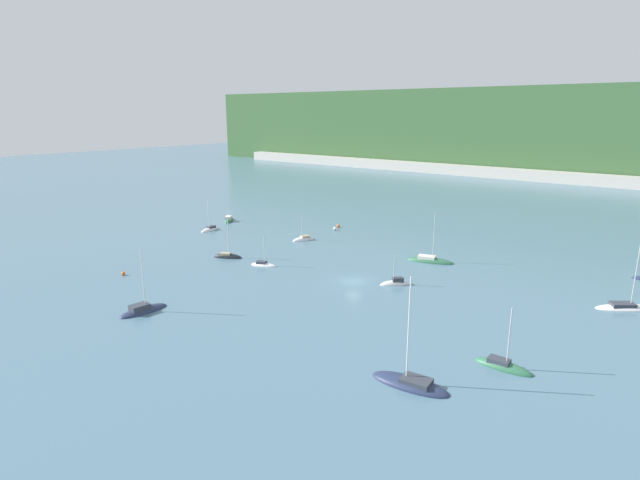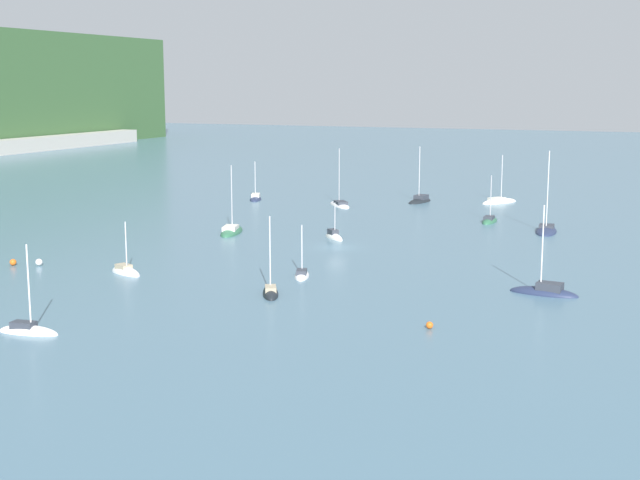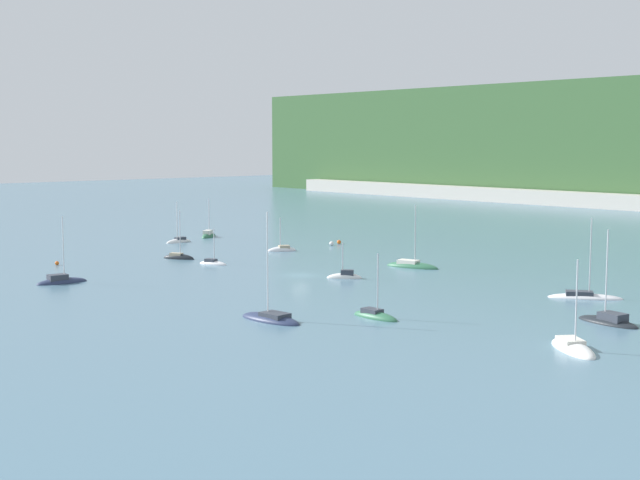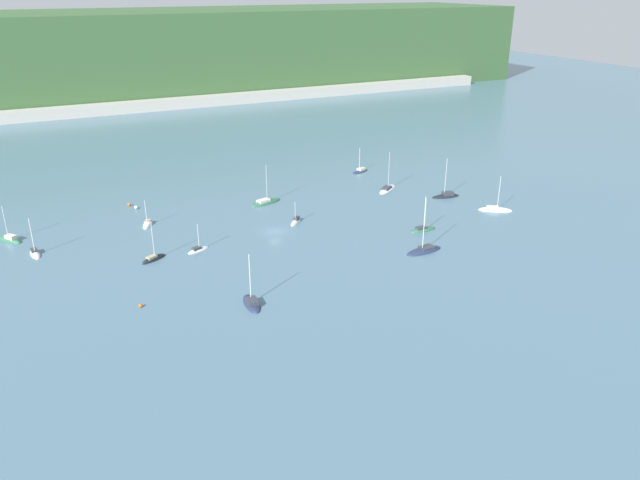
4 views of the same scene
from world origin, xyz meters
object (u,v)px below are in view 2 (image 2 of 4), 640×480
at_px(sailboat_5, 271,294).
at_px(sailboat_10, 340,205).
at_px(mooring_buoy_2, 39,262).
at_px(sailboat_9, 334,237).
at_px(sailboat_3, 126,273).
at_px(sailboat_7, 490,221).
at_px(sailboat_0, 420,201).
at_px(sailboat_12, 232,232).
at_px(sailboat_13, 28,332).
at_px(sailboat_2, 256,199).
at_px(mooring_buoy_0, 13,262).
at_px(mooring_buoy_1, 430,325).
at_px(sailboat_6, 546,231).
at_px(sailboat_1, 302,276).
at_px(sailboat_4, 499,202).
at_px(sailboat_8, 545,293).

xyz_separation_m(sailboat_5, sailboat_10, (62.83, 17.19, 0.01)).
bearing_deg(sailboat_10, mooring_buoy_2, 131.01).
xyz_separation_m(sailboat_9, sailboat_10, (30.42, 11.02, -0.02)).
xyz_separation_m(sailboat_3, sailboat_9, (29.60, -12.76, 0.03)).
relative_size(sailboat_3, sailboat_7, 0.85).
distance_m(sailboat_0, sailboat_10, 14.95).
relative_size(sailboat_12, sailboat_13, 1.24).
height_order(sailboat_2, sailboat_7, sailboat_7).
xyz_separation_m(sailboat_10, sailboat_12, (-31.67, 3.83, -0.01)).
xyz_separation_m(sailboat_2, mooring_buoy_2, (-61.75, -3.40, 0.27)).
xyz_separation_m(mooring_buoy_0, mooring_buoy_1, (-7.51, -51.16, -0.07)).
height_order(sailboat_5, sailboat_13, sailboat_5).
height_order(sailboat_0, sailboat_6, sailboat_6).
height_order(sailboat_7, mooring_buoy_1, sailboat_7).
height_order(sailboat_6, mooring_buoy_2, sailboat_6).
xyz_separation_m(sailboat_0, sailboat_1, (-63.89, -5.46, -0.05)).
bearing_deg(sailboat_4, sailboat_5, -151.51).
bearing_deg(mooring_buoy_1, sailboat_9, 32.00).
xyz_separation_m(sailboat_2, sailboat_3, (-61.55, -15.03, -0.05)).
distance_m(sailboat_1, sailboat_2, 64.82).
height_order(sailboat_3, sailboat_5, sailboat_5).
distance_m(sailboat_8, mooring_buoy_1, 18.04).
distance_m(sailboat_8, sailboat_9, 37.94).
bearing_deg(sailboat_4, sailboat_9, -162.81).
bearing_deg(sailboat_13, sailboat_12, 91.96).
distance_m(sailboat_0, sailboat_9, 40.30).
xyz_separation_m(sailboat_2, sailboat_4, (12.62, -41.03, -0.05)).
height_order(sailboat_0, sailboat_8, sailboat_0).
distance_m(sailboat_5, sailboat_12, 37.59).
xyz_separation_m(sailboat_1, sailboat_13, (-28.97, 12.18, 0.01)).
relative_size(sailboat_4, sailboat_13, 1.10).
bearing_deg(mooring_buoy_1, sailboat_10, 26.97).
bearing_deg(mooring_buoy_2, sailboat_1, -78.29).
relative_size(sailboat_0, mooring_buoy_1, 16.66).
height_order(sailboat_6, sailboat_12, sailboat_6).
distance_m(sailboat_7, sailboat_9, 27.64).
bearing_deg(sailboat_8, sailboat_4, -69.36).
distance_m(sailboat_4, mooring_buoy_2, 83.35).
xyz_separation_m(sailboat_6, sailboat_10, (14.23, 36.55, 0.01)).
height_order(sailboat_5, mooring_buoy_1, sailboat_5).
xyz_separation_m(sailboat_0, sailboat_8, (-62.10, -30.86, -0.01)).
height_order(sailboat_13, mooring_buoy_2, sailboat_13).
relative_size(sailboat_7, mooring_buoy_2, 9.71).
distance_m(sailboat_1, sailboat_13, 31.43).
relative_size(sailboat_7, sailboat_8, 0.80).
distance_m(sailboat_7, sailboat_10, 28.46).
height_order(sailboat_3, sailboat_12, sailboat_12).
distance_m(sailboat_6, mooring_buoy_1, 54.60).
bearing_deg(sailboat_7, sailboat_1, 166.48).
height_order(sailboat_4, sailboat_8, sailboat_8).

